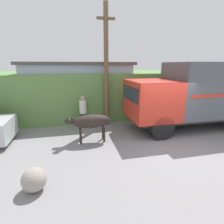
{
  "coord_description": "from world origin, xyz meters",
  "views": [
    {
      "loc": [
        -3.89,
        -6.02,
        3.23
      ],
      "look_at": [
        -2.2,
        1.3,
        1.19
      ],
      "focal_mm": 28.0,
      "sensor_mm": 36.0,
      "label": 1
    }
  ],
  "objects_px": {
    "cargo_truck": "(200,93)",
    "pedestrian_on_hill": "(83,110)",
    "brown_cow": "(91,122)",
    "roadside_rock": "(34,180)",
    "utility_pole": "(106,66)"
  },
  "relations": [
    {
      "from": "pedestrian_on_hill",
      "to": "roadside_rock",
      "type": "distance_m",
      "value": 4.9
    },
    {
      "from": "utility_pole",
      "to": "roadside_rock",
      "type": "bearing_deg",
      "value": -121.05
    },
    {
      "from": "cargo_truck",
      "to": "roadside_rock",
      "type": "xyz_separation_m",
      "value": [
        -7.49,
        -3.28,
        -1.52
      ]
    },
    {
      "from": "cargo_truck",
      "to": "pedestrian_on_hill",
      "type": "distance_m",
      "value": 6.09
    },
    {
      "from": "brown_cow",
      "to": "pedestrian_on_hill",
      "type": "xyz_separation_m",
      "value": [
        -0.2,
        1.87,
        0.03
      ]
    },
    {
      "from": "brown_cow",
      "to": "utility_pole",
      "type": "height_order",
      "value": "utility_pole"
    },
    {
      "from": "pedestrian_on_hill",
      "to": "utility_pole",
      "type": "relative_size",
      "value": 0.28
    },
    {
      "from": "brown_cow",
      "to": "roadside_rock",
      "type": "distance_m",
      "value": 3.32
    },
    {
      "from": "pedestrian_on_hill",
      "to": "brown_cow",
      "type": "bearing_deg",
      "value": 112.03
    },
    {
      "from": "pedestrian_on_hill",
      "to": "roadside_rock",
      "type": "bearing_deg",
      "value": 86.64
    },
    {
      "from": "roadside_rock",
      "to": "cargo_truck",
      "type": "bearing_deg",
      "value": 23.63
    },
    {
      "from": "roadside_rock",
      "to": "utility_pole",
      "type": "bearing_deg",
      "value": 58.95
    },
    {
      "from": "cargo_truck",
      "to": "utility_pole",
      "type": "height_order",
      "value": "utility_pole"
    },
    {
      "from": "cargo_truck",
      "to": "pedestrian_on_hill",
      "type": "relative_size",
      "value": 4.16
    },
    {
      "from": "pedestrian_on_hill",
      "to": "utility_pole",
      "type": "xyz_separation_m",
      "value": [
        1.3,
        0.25,
        2.25
      ]
    }
  ]
}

